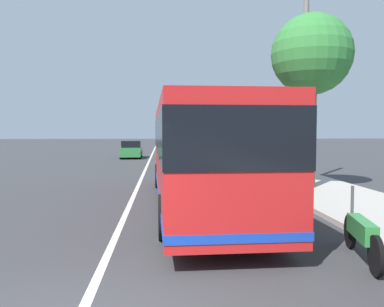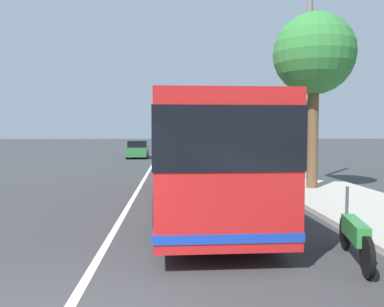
{
  "view_description": "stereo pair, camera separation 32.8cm",
  "coord_description": "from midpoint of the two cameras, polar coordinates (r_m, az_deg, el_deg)",
  "views": [
    {
      "loc": [
        -4.6,
        -1.07,
        2.39
      ],
      "look_at": [
        8.73,
        -2.05,
        1.62
      ],
      "focal_mm": 37.26,
      "sensor_mm": 36.0,
      "label": 1
    },
    {
      "loc": [
        -4.62,
        -1.4,
        2.39
      ],
      "look_at": [
        8.73,
        -2.05,
        1.62
      ],
      "focal_mm": 37.26,
      "sensor_mm": 36.0,
      "label": 2
    }
  ],
  "objects": [
    {
      "name": "sidewalk_curb",
      "position": [
        15.96,
        17.94,
        -5.21
      ],
      "size": [
        110.0,
        3.6,
        0.14
      ],
      "primitive_type": "cube",
      "color": "#B2ADA3",
      "rests_on": "ground"
    },
    {
      "name": "lane_divider_line",
      "position": [
        14.86,
        -8.97,
        -5.97
      ],
      "size": [
        110.0,
        0.16,
        0.01
      ],
      "primitive_type": "cube",
      "color": "silver",
      "rests_on": "ground"
    },
    {
      "name": "coach_bus",
      "position": [
        12.71,
        0.01,
        0.73
      ],
      "size": [
        12.57,
        2.9,
        3.11
      ],
      "rotation": [
        0.0,
        0.0,
        0.03
      ],
      "color": "red",
      "rests_on": "ground"
    },
    {
      "name": "motorcycle_mid_row",
      "position": [
        8.02,
        22.02,
        -10.65
      ],
      "size": [
        2.26,
        0.54,
        1.29
      ],
      "rotation": [
        0.0,
        0.0,
        -0.2
      ],
      "color": "black",
      "rests_on": "ground"
    },
    {
      "name": "car_oncoming",
      "position": [
        25.47,
        -3.11,
        -0.39
      ],
      "size": [
        4.3,
        2.05,
        1.6
      ],
      "rotation": [
        0.0,
        0.0,
        0.04
      ],
      "color": "gray",
      "rests_on": "ground"
    },
    {
      "name": "car_far_distant",
      "position": [
        52.37,
        -2.93,
        1.45
      ],
      "size": [
        4.23,
        2.05,
        1.46
      ],
      "rotation": [
        0.0,
        0.0,
        -0.08
      ],
      "color": "silver",
      "rests_on": "ground"
    },
    {
      "name": "car_side_street",
      "position": [
        34.99,
        -8.94,
        0.53
      ],
      "size": [
        3.98,
        1.85,
        1.51
      ],
      "rotation": [
        0.0,
        0.0,
        3.16
      ],
      "color": "#2D7238",
      "rests_on": "ground"
    },
    {
      "name": "roadside_tree_mid_block",
      "position": [
        16.62,
        16.2,
        13.22
      ],
      "size": [
        3.15,
        3.15,
        6.94
      ],
      "color": "brown",
      "rests_on": "ground"
    },
    {
      "name": "utility_pole",
      "position": [
        19.55,
        15.43,
        9.31
      ],
      "size": [
        0.25,
        0.25,
        8.95
      ],
      "primitive_type": "cylinder",
      "color": "slate",
      "rests_on": "ground"
    }
  ]
}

